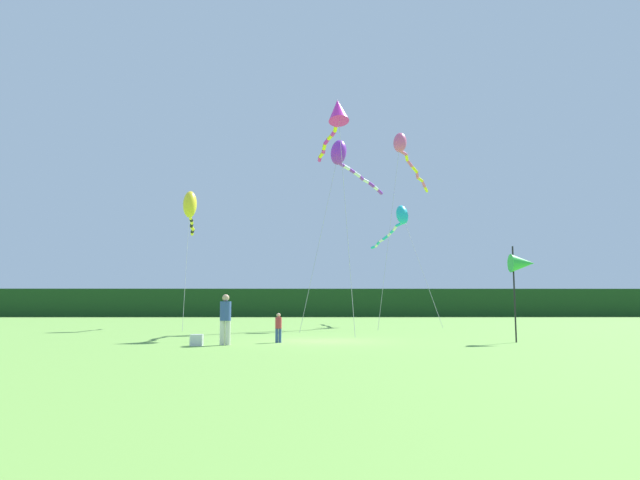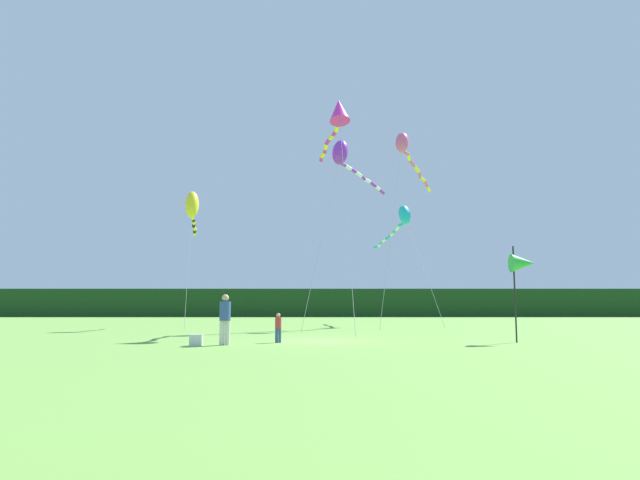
% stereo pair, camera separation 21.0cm
% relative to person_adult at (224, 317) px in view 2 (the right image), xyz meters
% --- Properties ---
extents(ground_plane, '(120.00, 120.00, 0.00)m').
position_rel_person_adult_xyz_m(ground_plane, '(3.40, 2.28, -0.99)').
color(ground_plane, '#6B9E42').
extents(distant_treeline, '(108.00, 2.58, 3.30)m').
position_rel_person_adult_xyz_m(distant_treeline, '(3.40, 47.28, 0.66)').
color(distant_treeline, '#193D19').
rests_on(distant_treeline, ground).
extents(person_adult, '(0.39, 0.39, 1.77)m').
position_rel_person_adult_xyz_m(person_adult, '(0.00, 0.00, 0.00)').
color(person_adult, silver).
rests_on(person_adult, ground).
extents(person_child, '(0.24, 0.24, 1.09)m').
position_rel_person_adult_xyz_m(person_child, '(1.78, 1.26, -0.38)').
color(person_child, '#334C8C').
rests_on(person_child, ground).
extents(cooler_box, '(0.41, 0.33, 0.39)m').
position_rel_person_adult_xyz_m(cooler_box, '(-0.92, -0.33, -0.79)').
color(cooler_box, silver).
rests_on(cooler_box, ground).
extents(banner_flag_pole, '(0.90, 0.70, 3.62)m').
position_rel_person_adult_xyz_m(banner_flag_pole, '(11.03, 1.32, 1.95)').
color(banner_flag_pole, black).
rests_on(banner_flag_pole, ground).
extents(kite_rainbow, '(4.97, 9.64, 12.68)m').
position_rel_person_adult_xyz_m(kite_rainbow, '(8.97, 16.02, 10.64)').
color(kite_rainbow, '#B2B2B2').
rests_on(kite_rainbow, ground).
extents(kite_cyan, '(3.33, 10.15, 8.56)m').
position_rel_person_adult_xyz_m(kite_cyan, '(9.16, 19.62, 6.50)').
color(kite_cyan, '#B2B2B2').
rests_on(kite_cyan, ground).
extents(kite_magenta, '(1.65, 7.32, 12.05)m').
position_rel_person_adult_xyz_m(kite_magenta, '(4.27, 7.98, 10.17)').
color(kite_magenta, '#B2B2B2').
rests_on(kite_magenta, ground).
extents(kite_purple, '(5.28, 7.29, 11.18)m').
position_rel_person_adult_xyz_m(kite_purple, '(4.74, 12.49, 9.18)').
color(kite_purple, '#B2B2B2').
rests_on(kite_purple, ground).
extents(kite_yellow, '(1.08, 6.06, 8.38)m').
position_rel_person_adult_xyz_m(kite_yellow, '(-4.45, 13.70, 6.35)').
color(kite_yellow, '#B2B2B2').
rests_on(kite_yellow, ground).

